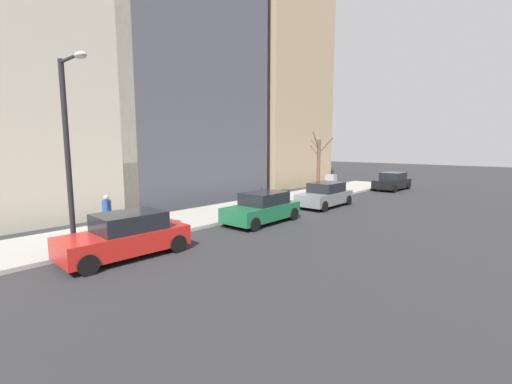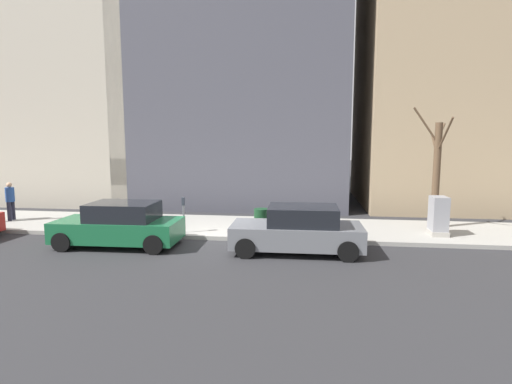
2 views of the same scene
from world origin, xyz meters
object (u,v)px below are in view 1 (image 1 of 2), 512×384
at_px(streetlamp, 69,140).
at_px(parking_meter, 261,196).
at_px(trash_bin, 285,196).
at_px(office_tower_left, 268,75).
at_px(bare_tree, 318,163).
at_px(parked_car_red, 126,236).
at_px(parked_car_black, 392,182).
at_px(parked_car_grey, 325,195).
at_px(utility_box, 331,184).
at_px(office_block_center, 155,64).
at_px(parked_car_green, 262,208).
at_px(pedestrian_near_meter, 107,212).

bearing_deg(streetlamp, parking_meter, -89.04).
relative_size(trash_bin, office_tower_left, 0.04).
bearing_deg(bare_tree, trash_bin, 104.21).
relative_size(parked_car_red, bare_tree, 0.90).
bearing_deg(office_tower_left, trash_bin, 134.66).
distance_m(parked_car_black, streetlamp, 25.66).
height_order(trash_bin, office_tower_left, office_tower_left).
height_order(parked_car_grey, utility_box, utility_box).
relative_size(parked_car_black, parked_car_red, 1.00).
height_order(parked_car_grey, parking_meter, parked_car_grey).
bearing_deg(parking_meter, parked_car_grey, -110.30).
bearing_deg(office_tower_left, streetlamp, 113.88).
bearing_deg(office_block_center, parking_meter, 177.18).
distance_m(parked_car_black, office_block_center, 21.70).
relative_size(utility_box, trash_bin, 1.59).
bearing_deg(parked_car_green, bare_tree, -73.10).
xyz_separation_m(parked_car_grey, office_block_center, (12.69, 3.79, 9.25)).
height_order(parked_car_red, pedestrian_near_meter, pedestrian_near_meter).
xyz_separation_m(bare_tree, pedestrian_near_meter, (-0.85, 17.82, -1.31)).
bearing_deg(office_block_center, streetlamp, 136.95).
height_order(streetlamp, bare_tree, streetlamp).
bearing_deg(trash_bin, bare_tree, -75.79).
bearing_deg(parked_car_green, trash_bin, -67.39).
relative_size(bare_tree, trash_bin, 5.27).
relative_size(parked_car_grey, office_block_center, 0.21).
distance_m(office_tower_left, office_block_center, 11.76).
height_order(utility_box, pedestrian_near_meter, pedestrian_near_meter).
bearing_deg(parked_car_green, utility_box, -78.96).
distance_m(parked_car_black, trash_bin, 12.72).
xyz_separation_m(streetlamp, pedestrian_near_meter, (1.47, -1.77, -2.93)).
bearing_deg(office_block_center, office_tower_left, -97.07).
relative_size(parked_car_green, parking_meter, 3.14).
bearing_deg(utility_box, bare_tree, -10.01).
bearing_deg(utility_box, trash_bin, 93.52).
bearing_deg(office_tower_left, parked_car_green, 128.95).
distance_m(parked_car_red, bare_tree, 18.94).
xyz_separation_m(utility_box, office_tower_left, (8.80, -2.81, 9.80)).
xyz_separation_m(parked_car_black, parked_car_green, (0.09, 17.18, 0.00)).
bearing_deg(parked_car_red, streetlamp, 40.15).
xyz_separation_m(parking_meter, bare_tree, (2.15, -9.62, 1.42)).
bearing_deg(office_block_center, parked_car_red, 143.33).
relative_size(parked_car_black, parking_meter, 3.15).
xyz_separation_m(parked_car_red, pedestrian_near_meter, (2.86, -0.68, 0.35)).
distance_m(parked_car_green, bare_tree, 12.09).
bearing_deg(office_block_center, parked_car_green, 169.78).
xyz_separation_m(pedestrian_near_meter, office_block_center, (9.79, -8.74, 8.89)).
bearing_deg(utility_box, parked_car_black, -113.00).
bearing_deg(trash_bin, office_block_center, 12.43).
distance_m(parked_car_grey, streetlamp, 14.74).
distance_m(streetlamp, bare_tree, 19.79).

